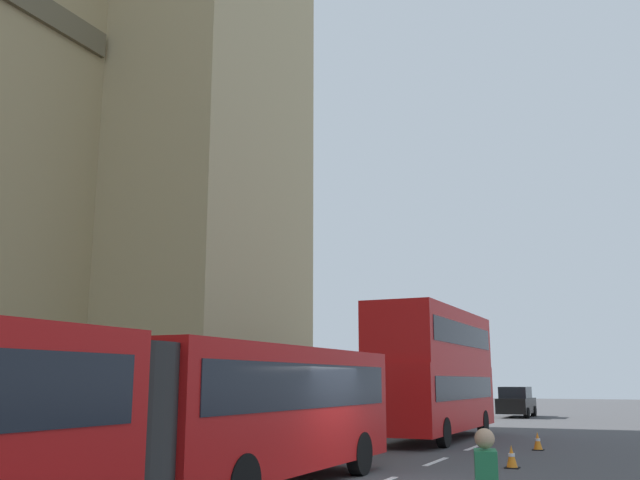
{
  "coord_description": "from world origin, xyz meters",
  "views": [
    {
      "loc": [
        -14.36,
        -5.55,
        2.2
      ],
      "look_at": [
        9.4,
        5.46,
        7.52
      ],
      "focal_mm": 39.09,
      "sensor_mm": 36.0,
      "label": 1
    }
  ],
  "objects_px": {
    "articulated_bus": "(100,412)",
    "traffic_cone_west": "(512,457)",
    "sedan_lead": "(516,402)",
    "double_decker_bus": "(434,368)",
    "traffic_cone_middle": "(538,441)"
  },
  "relations": [
    {
      "from": "sedan_lead",
      "to": "traffic_cone_west",
      "type": "bearing_deg",
      "value": -170.94
    },
    {
      "from": "traffic_cone_west",
      "to": "traffic_cone_middle",
      "type": "height_order",
      "value": "same"
    },
    {
      "from": "double_decker_bus",
      "to": "traffic_cone_west",
      "type": "height_order",
      "value": "double_decker_bus"
    },
    {
      "from": "sedan_lead",
      "to": "traffic_cone_middle",
      "type": "relative_size",
      "value": 7.59
    },
    {
      "from": "articulated_bus",
      "to": "sedan_lead",
      "type": "distance_m",
      "value": 37.23
    },
    {
      "from": "articulated_bus",
      "to": "traffic_cone_west",
      "type": "height_order",
      "value": "articulated_bus"
    },
    {
      "from": "sedan_lead",
      "to": "traffic_cone_west",
      "type": "xyz_separation_m",
      "value": [
        -26.59,
        -4.24,
        -0.63
      ]
    },
    {
      "from": "double_decker_bus",
      "to": "traffic_cone_west",
      "type": "xyz_separation_m",
      "value": [
        -7.87,
        -4.18,
        -2.43
      ]
    },
    {
      "from": "traffic_cone_west",
      "to": "sedan_lead",
      "type": "bearing_deg",
      "value": 9.06
    },
    {
      "from": "articulated_bus",
      "to": "double_decker_bus",
      "type": "relative_size",
      "value": 1.9
    },
    {
      "from": "traffic_cone_west",
      "to": "traffic_cone_middle",
      "type": "distance_m",
      "value": 5.22
    },
    {
      "from": "sedan_lead",
      "to": "traffic_cone_middle",
      "type": "height_order",
      "value": "sedan_lead"
    },
    {
      "from": "articulated_bus",
      "to": "traffic_cone_middle",
      "type": "bearing_deg",
      "value": -14.53
    },
    {
      "from": "sedan_lead",
      "to": "double_decker_bus",
      "type": "bearing_deg",
      "value": -179.81
    },
    {
      "from": "double_decker_bus",
      "to": "sedan_lead",
      "type": "distance_m",
      "value": 18.8
    }
  ]
}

